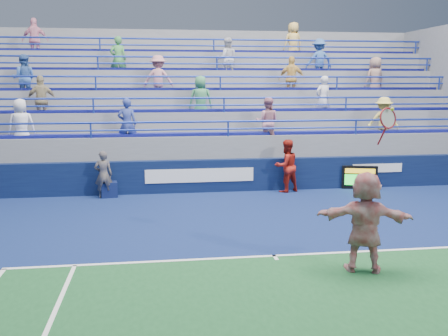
{
  "coord_description": "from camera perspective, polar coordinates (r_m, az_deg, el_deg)",
  "views": [
    {
      "loc": [
        -2.44,
        -9.84,
        3.65
      ],
      "look_at": [
        -0.73,
        2.5,
        1.5
      ],
      "focal_mm": 40.0,
      "sensor_mm": 36.0,
      "label": 1
    }
  ],
  "objects": [
    {
      "name": "ground",
      "position": [
        10.78,
        5.75,
        -10.06
      ],
      "size": [
        120.0,
        120.0,
        0.0
      ],
      "primitive_type": "plane",
      "color": "#333538"
    },
    {
      "name": "sponsor_wall",
      "position": [
        16.81,
        0.58,
        -0.84
      ],
      "size": [
        18.0,
        0.32,
        1.1
      ],
      "color": "#091236",
      "rests_on": "ground"
    },
    {
      "name": "bleacher_stand",
      "position": [
        20.37,
        -1.0,
        3.86
      ],
      "size": [
        18.0,
        5.62,
        6.13
      ],
      "color": "slate",
      "rests_on": "ground"
    },
    {
      "name": "serve_speed_board",
      "position": [
        17.75,
        15.24,
        -1.07
      ],
      "size": [
        1.17,
        0.45,
        0.82
      ],
      "color": "black",
      "rests_on": "ground"
    },
    {
      "name": "judge_chair",
      "position": [
        16.45,
        -12.98,
        -2.26
      ],
      "size": [
        0.56,
        0.56,
        0.9
      ],
      "color": "#0D1741",
      "rests_on": "ground"
    },
    {
      "name": "tennis_player",
      "position": [
        10.03,
        15.83,
        -5.91
      ],
      "size": [
        1.94,
        1.11,
        3.19
      ],
      "color": "silver",
      "rests_on": "ground"
    },
    {
      "name": "line_judge",
      "position": [
        16.19,
        -13.62,
        -0.76
      ],
      "size": [
        0.59,
        0.42,
        1.53
      ],
      "primitive_type": "imported",
      "rotation": [
        0.0,
        0.0,
        3.25
      ],
      "color": "#131935",
      "rests_on": "ground"
    },
    {
      "name": "ball_girl",
      "position": [
        16.77,
        7.12,
        0.23
      ],
      "size": [
        1.04,
        0.92,
        1.78
      ],
      "primitive_type": "imported",
      "rotation": [
        0.0,
        0.0,
        3.48
      ],
      "color": "#A31B12",
      "rests_on": "ground"
    }
  ]
}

